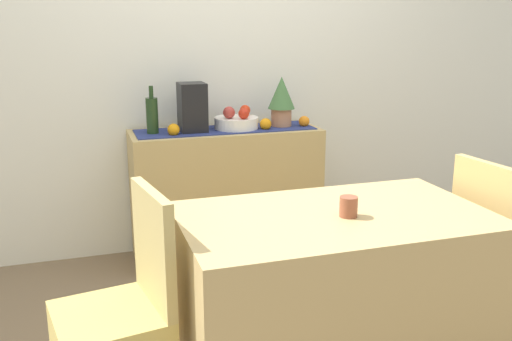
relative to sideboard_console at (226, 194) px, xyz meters
name	(u,v)px	position (x,y,z in m)	size (l,w,h in m)	color
ground_plane	(276,322)	(0.01, -0.92, -0.43)	(6.40, 6.40, 0.02)	#79634A
room_wall_rear	(216,45)	(0.01, 0.26, 0.93)	(6.40, 0.06, 2.70)	silver
sideboard_console	(226,194)	(0.00, 0.00, 0.00)	(1.19, 0.42, 0.84)	tan
table_runner	(225,130)	(0.00, 0.00, 0.42)	(1.12, 0.32, 0.01)	navy
fruit_bowl	(236,123)	(0.07, 0.00, 0.46)	(0.28, 0.28, 0.07)	white
apple_right	(244,114)	(0.10, -0.09, 0.53)	(0.07, 0.07, 0.07)	red
apple_rear	(228,113)	(0.01, -0.03, 0.53)	(0.08, 0.08, 0.08)	#A73730
apple_upper	(245,110)	(0.14, 0.05, 0.53)	(0.07, 0.07, 0.07)	red
wine_bottle	(152,115)	(-0.45, 0.00, 0.53)	(0.07, 0.07, 0.29)	#203819
coffee_maker	(192,108)	(-0.21, 0.00, 0.57)	(0.16, 0.18, 0.30)	black
potted_plant	(281,99)	(0.37, 0.00, 0.60)	(0.17, 0.17, 0.32)	#AD7657
orange_loose_mid	(304,121)	(0.51, -0.05, 0.45)	(0.07, 0.07, 0.07)	orange
orange_loose_near_bowl	(174,130)	(-0.34, -0.09, 0.46)	(0.07, 0.07, 0.07)	orange
orange_loose_far	(266,124)	(0.24, -0.07, 0.46)	(0.07, 0.07, 0.07)	orange
dining_table	(332,297)	(0.09, -1.42, -0.05)	(1.26, 0.74, 0.74)	tan
coffee_cup	(349,207)	(0.12, -1.47, 0.36)	(0.07, 0.07, 0.08)	brown
chair_by_corner	(504,290)	(0.98, -1.42, -0.15)	(0.44, 0.44, 0.90)	tan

